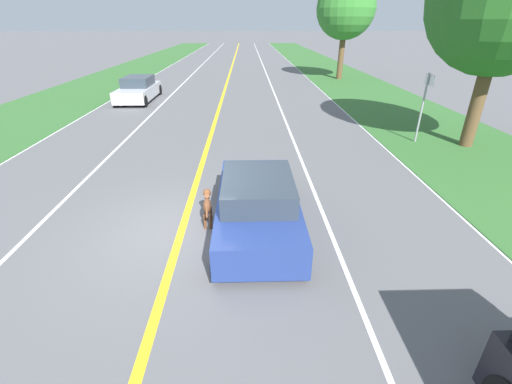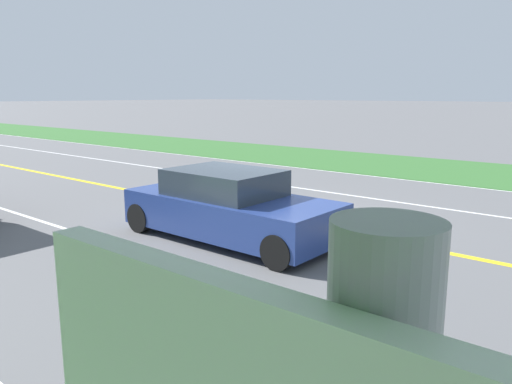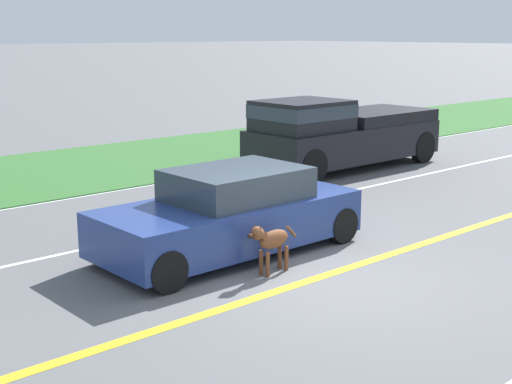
# 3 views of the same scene
# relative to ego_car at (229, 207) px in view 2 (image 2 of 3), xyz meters

# --- Properties ---
(ground_plane) EXTENTS (400.00, 400.00, 0.00)m
(ground_plane) POSITION_rel_ego_car_xyz_m (-1.80, -0.13, -0.63)
(ground_plane) COLOR #5B5B5E
(centre_divider_line) EXTENTS (0.18, 160.00, 0.01)m
(centre_divider_line) POSITION_rel_ego_car_xyz_m (-1.80, -0.13, -0.63)
(centre_divider_line) COLOR yellow
(centre_divider_line) RESTS_ON ground
(lane_edge_line_left) EXTENTS (0.14, 160.00, 0.01)m
(lane_edge_line_left) POSITION_rel_ego_car_xyz_m (-8.80, -0.13, -0.63)
(lane_edge_line_left) COLOR white
(lane_edge_line_left) RESTS_ON ground
(lane_dash_same_dir) EXTENTS (0.10, 160.00, 0.01)m
(lane_dash_same_dir) POSITION_rel_ego_car_xyz_m (1.70, -0.13, -0.63)
(lane_dash_same_dir) COLOR white
(lane_dash_same_dir) RESTS_ON ground
(lane_dash_oncoming) EXTENTS (0.10, 160.00, 0.01)m
(lane_dash_oncoming) POSITION_rel_ego_car_xyz_m (-5.30, -0.13, -0.63)
(lane_dash_oncoming) COLOR white
(lane_dash_oncoming) RESTS_ON ground
(grass_verge_left) EXTENTS (6.00, 160.00, 0.03)m
(grass_verge_left) POSITION_rel_ego_car_xyz_m (-11.80, -0.13, -0.62)
(grass_verge_left) COLOR #33662D
(grass_verge_left) RESTS_ON ground
(ego_car) EXTENTS (1.86, 4.34, 1.36)m
(ego_car) POSITION_rel_ego_car_xyz_m (0.00, 0.00, 0.00)
(ego_car) COLOR navy
(ego_car) RESTS_ON ground
(dog) EXTENTS (0.25, 1.03, 0.79)m
(dog) POSITION_rel_ego_car_xyz_m (-1.20, 0.24, -0.13)
(dog) COLOR brown
(dog) RESTS_ON ground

